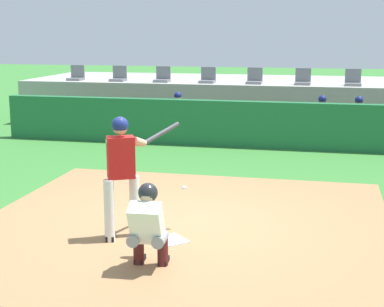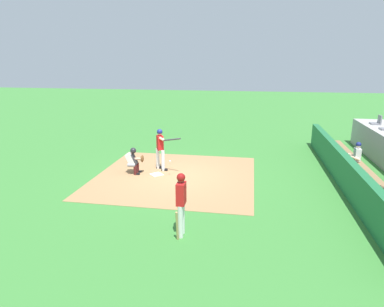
{
  "view_description": "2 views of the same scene",
  "coord_description": "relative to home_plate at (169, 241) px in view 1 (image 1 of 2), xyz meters",
  "views": [
    {
      "loc": [
        2.09,
        -8.63,
        3.0
      ],
      "look_at": [
        0.0,
        0.7,
        1.0
      ],
      "focal_mm": 55.5,
      "sensor_mm": 36.0,
      "label": 1
    },
    {
      "loc": [
        12.84,
        2.97,
        4.63
      ],
      "look_at": [
        0.0,
        0.7,
        1.0
      ],
      "focal_mm": 31.61,
      "sensor_mm": 36.0,
      "label": 2
    }
  ],
  "objects": [
    {
      "name": "stadium_seat_5",
      "position": [
        1.44,
        10.18,
        1.51
      ],
      "size": [
        0.46,
        0.46,
        0.48
      ],
      "color": "slate",
      "rests_on": "stands_platform"
    },
    {
      "name": "dirt_infield",
      "position": [
        0.0,
        0.8,
        -0.02
      ],
      "size": [
        6.4,
        6.4,
        0.01
      ],
      "primitive_type": "cube",
      "color": "#9E754C",
      "rests_on": "ground"
    },
    {
      "name": "stadium_seat_1",
      "position": [
        -4.33,
        10.18,
        1.51
      ],
      "size": [
        0.46,
        0.46,
        0.48
      ],
      "color": "slate",
      "rests_on": "stands_platform"
    },
    {
      "name": "batter_at_plate",
      "position": [
        -0.68,
        0.01,
        1.01
      ],
      "size": [
        0.86,
        1.27,
        1.8
      ],
      "color": "silver",
      "rests_on": "ground"
    },
    {
      "name": "catcher_crouched",
      "position": [
        -0.02,
        -0.97,
        0.58
      ],
      "size": [
        0.5,
        1.95,
        1.13
      ],
      "color": "gray",
      "rests_on": "ground"
    },
    {
      "name": "stands_platform",
      "position": [
        0.0,
        11.7,
        0.68
      ],
      "size": [
        15.0,
        4.4,
        1.4
      ],
      "primitive_type": "cube",
      "color": "#9E9E99",
      "rests_on": "ground"
    },
    {
      "name": "stadium_seat_3",
      "position": [
        -1.44,
        10.18,
        1.51
      ],
      "size": [
        0.46,
        0.46,
        0.48
      ],
      "color": "slate",
      "rests_on": "stands_platform"
    },
    {
      "name": "dugout_player_1",
      "position": [
        2.04,
        8.14,
        0.65
      ],
      "size": [
        0.49,
        0.7,
        1.3
      ],
      "color": "#939399",
      "rests_on": "ground"
    },
    {
      "name": "dugout_player_2",
      "position": [
        2.98,
        8.14,
        0.65
      ],
      "size": [
        0.49,
        0.7,
        1.3
      ],
      "color": "#939399",
      "rests_on": "ground"
    },
    {
      "name": "dugout_bench",
      "position": [
        0.0,
        8.3,
        0.2
      ],
      "size": [
        11.8,
        0.44,
        0.45
      ],
      "primitive_type": "cube",
      "color": "olive",
      "rests_on": "ground"
    },
    {
      "name": "stadium_seat_6",
      "position": [
        2.89,
        10.18,
        1.51
      ],
      "size": [
        0.46,
        0.46,
        0.48
      ],
      "color": "slate",
      "rests_on": "stands_platform"
    },
    {
      "name": "dugout_wall",
      "position": [
        0.0,
        7.3,
        0.58
      ],
      "size": [
        13.0,
        0.3,
        1.2
      ],
      "primitive_type": "cube",
      "color": "#1E6638",
      "rests_on": "ground"
    },
    {
      "name": "dugout_player_0",
      "position": [
        -1.92,
        8.14,
        0.65
      ],
      "size": [
        0.49,
        0.7,
        1.3
      ],
      "color": "#939399",
      "rests_on": "ground"
    },
    {
      "name": "ground_plane",
      "position": [
        0.0,
        0.8,
        -0.02
      ],
      "size": [
        80.0,
        80.0,
        0.0
      ],
      "primitive_type": "plane",
      "color": "#387A33"
    },
    {
      "name": "home_plate",
      "position": [
        0.0,
        0.0,
        0.0
      ],
      "size": [
        0.62,
        0.62,
        0.02
      ],
      "primitive_type": "cube",
      "rotation": [
        0.0,
        0.0,
        0.79
      ],
      "color": "white",
      "rests_on": "dirt_infield"
    },
    {
      "name": "stadium_seat_2",
      "position": [
        -2.89,
        10.18,
        1.51
      ],
      "size": [
        0.46,
        0.46,
        0.48
      ],
      "color": "slate",
      "rests_on": "stands_platform"
    },
    {
      "name": "stadium_seat_4",
      "position": [
        0.0,
        10.18,
        1.51
      ],
      "size": [
        0.46,
        0.46,
        0.48
      ],
      "color": "slate",
      "rests_on": "stands_platform"
    },
    {
      "name": "stadium_seat_0",
      "position": [
        -5.78,
        10.18,
        1.51
      ],
      "size": [
        0.46,
        0.46,
        0.48
      ],
      "color": "slate",
      "rests_on": "stands_platform"
    }
  ]
}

